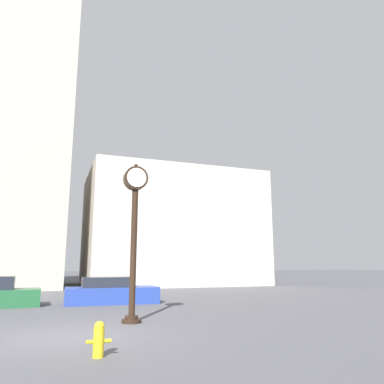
{
  "coord_description": "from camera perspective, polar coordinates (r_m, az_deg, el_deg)",
  "views": [
    {
      "loc": [
        -0.52,
        -10.56,
        1.81
      ],
      "look_at": [
        7.35,
        10.8,
        6.23
      ],
      "focal_mm": 35.0,
      "sensor_mm": 36.0,
      "label": 1
    }
  ],
  "objects": [
    {
      "name": "car_blue",
      "position": [
        18.75,
        -12.25,
        -14.68
      ],
      "size": [
        4.34,
        1.84,
        1.23
      ],
      "rotation": [
        0.0,
        0.0,
        -0.03
      ],
      "color": "#28429E",
      "rests_on": "ground_plane"
    },
    {
      "name": "building_tall_tower",
      "position": [
        38.59,
        -26.78,
        15.38
      ],
      "size": [
        12.0,
        12.0,
        36.38
      ],
      "color": "#BCB29E",
      "rests_on": "ground_plane"
    },
    {
      "name": "building_storefront_row",
      "position": [
        36.23,
        -3.49,
        -5.77
      ],
      "size": [
        15.44,
        12.0,
        10.19
      ],
      "color": "beige",
      "rests_on": "ground_plane"
    },
    {
      "name": "fire_hydrant_near",
      "position": [
        8.22,
        -14.02,
        -20.89
      ],
      "size": [
        0.49,
        0.22,
        0.69
      ],
      "color": "yellow",
      "rests_on": "ground_plane"
    },
    {
      "name": "street_clock",
      "position": [
        12.58,
        -8.77,
        -4.38
      ],
      "size": [
        0.8,
        0.61,
        5.19
      ],
      "color": "black",
      "rests_on": "ground_plane"
    },
    {
      "name": "ground_plane",
      "position": [
        10.72,
        -18.32,
        -20.17
      ],
      "size": [
        200.0,
        200.0,
        0.0
      ],
      "primitive_type": "plane",
      "color": "#515156"
    }
  ]
}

